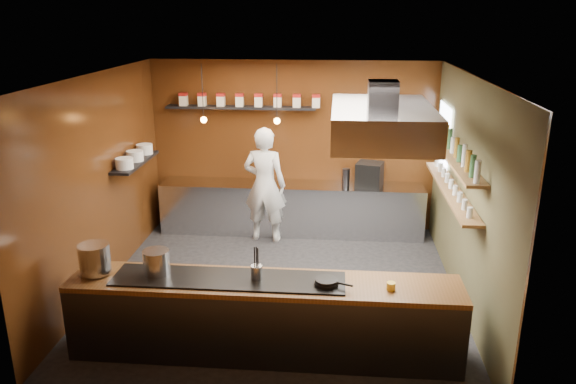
# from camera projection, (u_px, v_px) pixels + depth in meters

# --- Properties ---
(floor) EXTENTS (5.00, 5.00, 0.00)m
(floor) POSITION_uv_depth(u_px,v_px,m) (279.00, 288.00, 8.03)
(floor) COLOR black
(floor) RESTS_ON ground
(back_wall) EXTENTS (5.00, 0.00, 5.00)m
(back_wall) POSITION_uv_depth(u_px,v_px,m) (293.00, 146.00, 9.95)
(back_wall) COLOR #40200B
(back_wall) RESTS_ON ground
(left_wall) EXTENTS (0.00, 5.00, 5.00)m
(left_wall) POSITION_uv_depth(u_px,v_px,m) (100.00, 184.00, 7.78)
(left_wall) COLOR #40200B
(left_wall) RESTS_ON ground
(right_wall) EXTENTS (0.00, 5.00, 5.00)m
(right_wall) POSITION_uv_depth(u_px,v_px,m) (468.00, 193.00, 7.37)
(right_wall) COLOR #4B452A
(right_wall) RESTS_ON ground
(ceiling) EXTENTS (5.00, 5.00, 0.00)m
(ceiling) POSITION_uv_depth(u_px,v_px,m) (278.00, 76.00, 7.12)
(ceiling) COLOR silver
(ceiling) RESTS_ON back_wall
(window_pane) EXTENTS (0.00, 1.00, 1.00)m
(window_pane) POSITION_uv_depth(u_px,v_px,m) (444.00, 136.00, 8.86)
(window_pane) COLOR white
(window_pane) RESTS_ON right_wall
(prep_counter) EXTENTS (4.60, 0.65, 0.90)m
(prep_counter) POSITION_uv_depth(u_px,v_px,m) (292.00, 208.00, 9.95)
(prep_counter) COLOR silver
(prep_counter) RESTS_ON floor
(pass_counter) EXTENTS (4.40, 0.72, 0.94)m
(pass_counter) POSITION_uv_depth(u_px,v_px,m) (264.00, 317.00, 6.38)
(pass_counter) COLOR #38383D
(pass_counter) RESTS_ON floor
(tin_shelf) EXTENTS (2.60, 0.26, 0.04)m
(tin_shelf) POSITION_uv_depth(u_px,v_px,m) (241.00, 108.00, 9.67)
(tin_shelf) COLOR black
(tin_shelf) RESTS_ON back_wall
(plate_shelf) EXTENTS (0.30, 1.40, 0.04)m
(plate_shelf) POSITION_uv_depth(u_px,v_px,m) (135.00, 162.00, 8.70)
(plate_shelf) COLOR black
(plate_shelf) RESTS_ON left_wall
(bottle_shelf_upper) EXTENTS (0.26, 2.80, 0.04)m
(bottle_shelf_upper) POSITION_uv_depth(u_px,v_px,m) (454.00, 157.00, 7.54)
(bottle_shelf_upper) COLOR olive
(bottle_shelf_upper) RESTS_ON right_wall
(bottle_shelf_lower) EXTENTS (0.26, 2.80, 0.04)m
(bottle_shelf_lower) POSITION_uv_depth(u_px,v_px,m) (451.00, 190.00, 7.68)
(bottle_shelf_lower) COLOR olive
(bottle_shelf_lower) RESTS_ON right_wall
(extractor_hood) EXTENTS (1.20, 2.00, 0.72)m
(extractor_hood) POSITION_uv_depth(u_px,v_px,m) (382.00, 122.00, 6.78)
(extractor_hood) COLOR #38383D
(extractor_hood) RESTS_ON ceiling
(pendant_left) EXTENTS (0.10, 0.10, 0.95)m
(pendant_left) POSITION_uv_depth(u_px,v_px,m) (204.00, 117.00, 9.10)
(pendant_left) COLOR black
(pendant_left) RESTS_ON ceiling
(pendant_right) EXTENTS (0.10, 0.10, 0.95)m
(pendant_right) POSITION_uv_depth(u_px,v_px,m) (277.00, 118.00, 9.00)
(pendant_right) COLOR black
(pendant_right) RESTS_ON ceiling
(storage_tins) EXTENTS (2.43, 0.13, 0.22)m
(storage_tins) POSITION_uv_depth(u_px,v_px,m) (249.00, 100.00, 9.62)
(storage_tins) COLOR beige
(storage_tins) RESTS_ON tin_shelf
(plate_stacks) EXTENTS (0.26, 1.16, 0.16)m
(plate_stacks) POSITION_uv_depth(u_px,v_px,m) (135.00, 156.00, 8.67)
(plate_stacks) COLOR white
(plate_stacks) RESTS_ON plate_shelf
(bottles) EXTENTS (0.06, 2.66, 0.24)m
(bottles) POSITION_uv_depth(u_px,v_px,m) (455.00, 146.00, 7.49)
(bottles) COLOR silver
(bottles) RESTS_ON bottle_shelf_upper
(wine_glasses) EXTENTS (0.07, 2.37, 0.13)m
(wine_glasses) POSITION_uv_depth(u_px,v_px,m) (451.00, 184.00, 7.65)
(wine_glasses) COLOR silver
(wine_glasses) RESTS_ON bottle_shelf_lower
(stockpot_large) EXTENTS (0.44, 0.44, 0.34)m
(stockpot_large) POSITION_uv_depth(u_px,v_px,m) (95.00, 259.00, 6.35)
(stockpot_large) COLOR silver
(stockpot_large) RESTS_ON pass_counter
(stockpot_small) EXTENTS (0.33, 0.33, 0.28)m
(stockpot_small) POSITION_uv_depth(u_px,v_px,m) (156.00, 262.00, 6.33)
(stockpot_small) COLOR silver
(stockpot_small) RESTS_ON pass_counter
(utensil_crock) EXTENTS (0.14, 0.14, 0.16)m
(utensil_crock) POSITION_uv_depth(u_px,v_px,m) (257.00, 272.00, 6.21)
(utensil_crock) COLOR #B2B4B9
(utensil_crock) RESTS_ON pass_counter
(frying_pan) EXTENTS (0.42, 0.27, 0.07)m
(frying_pan) POSITION_uv_depth(u_px,v_px,m) (327.00, 282.00, 6.10)
(frying_pan) COLOR black
(frying_pan) RESTS_ON pass_counter
(butter_jar) EXTENTS (0.12, 0.12, 0.09)m
(butter_jar) POSITION_uv_depth(u_px,v_px,m) (391.00, 286.00, 6.03)
(butter_jar) COLOR gold
(butter_jar) RESTS_ON pass_counter
(espresso_machine) EXTENTS (0.51, 0.50, 0.42)m
(espresso_machine) POSITION_uv_depth(u_px,v_px,m) (369.00, 175.00, 9.62)
(espresso_machine) COLOR black
(espresso_machine) RESTS_ON prep_counter
(chef) EXTENTS (0.78, 0.57, 1.98)m
(chef) POSITION_uv_depth(u_px,v_px,m) (265.00, 185.00, 9.46)
(chef) COLOR silver
(chef) RESTS_ON floor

